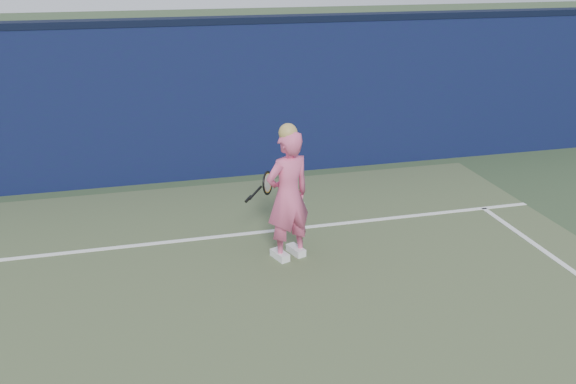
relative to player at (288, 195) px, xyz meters
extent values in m
cube|color=#0C1A37|center=(-1.62, 3.26, 0.43)|extent=(24.00, 0.40, 2.50)
cube|color=black|center=(-1.62, 3.26, 1.73)|extent=(24.00, 0.42, 0.10)
imported|color=#E95A8A|center=(0.00, 0.00, -0.01)|extent=(0.69, 0.56, 1.63)
sphere|color=tan|center=(0.00, 0.00, 0.78)|extent=(0.22, 0.22, 0.22)
cube|color=white|center=(0.11, 0.04, -0.77)|extent=(0.21, 0.30, 0.10)
cube|color=white|center=(-0.11, -0.04, -0.77)|extent=(0.21, 0.30, 0.10)
torus|color=black|center=(-0.14, 0.49, -0.01)|extent=(0.21, 0.29, 0.31)
torus|color=gold|center=(-0.14, 0.49, -0.01)|extent=(0.17, 0.24, 0.26)
cylinder|color=beige|center=(-0.14, 0.49, -0.01)|extent=(0.16, 0.23, 0.25)
cylinder|color=black|center=(-0.33, 0.34, -0.07)|extent=(0.22, 0.23, 0.10)
cylinder|color=black|center=(-0.44, 0.26, -0.11)|extent=(0.11, 0.12, 0.07)
cube|color=white|center=(-1.62, 0.76, -0.81)|extent=(11.00, 0.08, 0.01)
camera|label=1|loc=(-1.67, -6.57, 2.70)|focal=38.00mm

